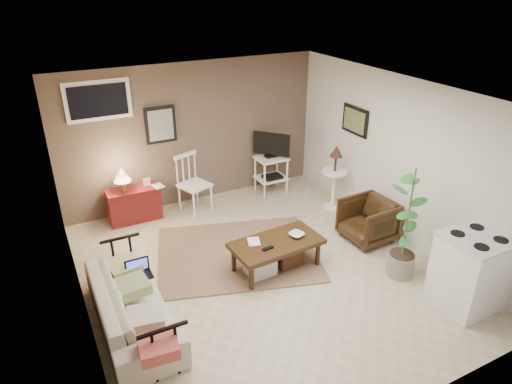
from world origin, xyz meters
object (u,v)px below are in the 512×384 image
coffee_table (276,253)px  spindle_chair (194,185)px  potted_plant (408,220)px  stove (471,271)px  tv_stand (271,161)px  side_table (335,170)px  red_console (133,202)px  sofa (131,298)px  armchair (368,219)px

coffee_table → spindle_chair: size_ratio=1.28×
potted_plant → stove: 0.93m
tv_stand → side_table: 1.22m
coffee_table → potted_plant: 1.75m
spindle_chair → potted_plant: potted_plant is taller
red_console → side_table: size_ratio=0.84×
coffee_table → potted_plant: size_ratio=0.80×
coffee_table → sofa: (-1.98, -0.20, 0.11)m
sofa → red_console: 2.53m
coffee_table → side_table: side_table is taller
potted_plant → spindle_chair: bearing=120.6°
coffee_table → armchair: (1.60, 0.04, 0.10)m
red_console → tv_stand: tv_stand is taller
coffee_table → red_console: bearing=121.2°
potted_plant → side_table: bearing=80.3°
red_console → tv_stand: bearing=-2.2°
side_table → potted_plant: (-0.34, -1.99, 0.13)m
red_console → spindle_chair: bearing=-7.1°
red_console → spindle_chair: (1.00, -0.12, 0.13)m
armchair → side_table: bearing=170.0°
tv_stand → side_table: bearing=-59.2°
armchair → stove: (0.11, -1.71, 0.12)m
sofa → spindle_chair: size_ratio=1.92×
spindle_chair → tv_stand: tv_stand is taller
red_console → side_table: (3.12, -1.14, 0.37)m
coffee_table → armchair: 1.60m
tv_stand → stove: size_ratio=1.19×
red_console → side_table: 3.34m
coffee_table → armchair: size_ratio=1.78×
side_table → armchair: size_ratio=1.61×
coffee_table → side_table: (1.75, 1.12, 0.45)m
potted_plant → coffee_table: bearing=148.3°
red_console → tv_stand: size_ratio=0.84×
armchair → stove: stove is taller
coffee_table → spindle_chair: bearing=99.7°
armchair → sofa: bearing=-88.2°
coffee_table → stove: (1.71, -1.67, 0.21)m
armchair → potted_plant: 1.05m
potted_plant → stove: (0.30, -0.80, -0.36)m
potted_plant → stove: potted_plant is taller
sofa → tv_stand: (3.11, 2.36, 0.23)m
red_console → potted_plant: bearing=-48.4°
coffee_table → potted_plant: (1.41, -0.87, 0.58)m
armchair → potted_plant: (-0.19, -0.91, 0.48)m
spindle_chair → potted_plant: size_ratio=0.63×
red_console → sofa: bearing=-104.1°
tv_stand → side_table: size_ratio=0.99×
sofa → spindle_chair: bearing=-34.8°
coffee_table → stove: stove is taller
sofa → armchair: size_ratio=2.68×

